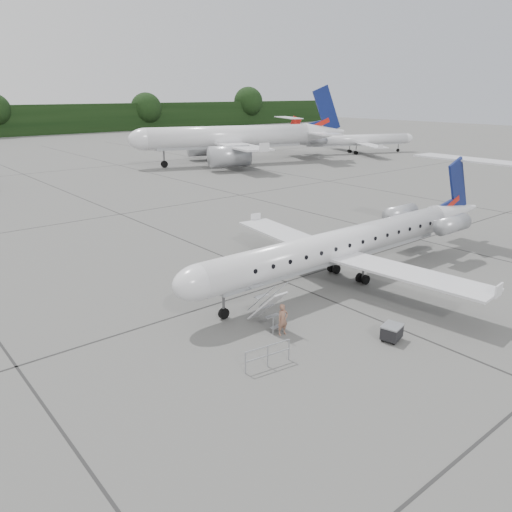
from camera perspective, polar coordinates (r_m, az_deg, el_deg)
ground at (r=31.38m, az=15.81°, el=-3.48°), size 320.00×320.00×0.00m
main_regional_jet at (r=30.59m, az=9.63°, el=2.96°), size 26.13×19.01×6.63m
airstair at (r=25.03m, az=1.25°, el=-5.83°), size 0.88×2.13×2.08m
passenger at (r=24.30m, az=3.08°, el=-7.26°), size 0.61×0.44×1.58m
safety_railing at (r=21.74m, az=1.35°, el=-11.38°), size 2.19×0.39×1.00m
baggage_cart at (r=24.74m, az=15.26°, el=-8.40°), size 1.13×0.99×0.84m
bg_narrowbody at (r=82.22m, az=-3.06°, el=14.64°), size 40.18×34.34×12.21m
bg_regional_right at (r=99.49m, az=11.61°, el=13.44°), size 32.12×27.94×7.04m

